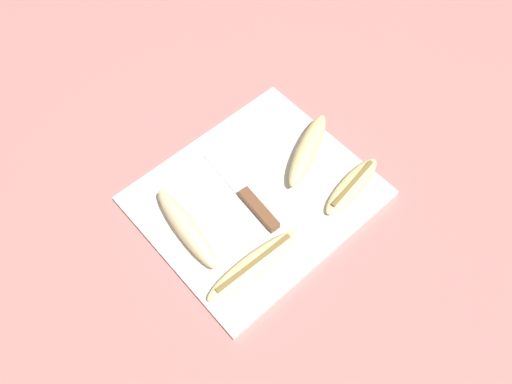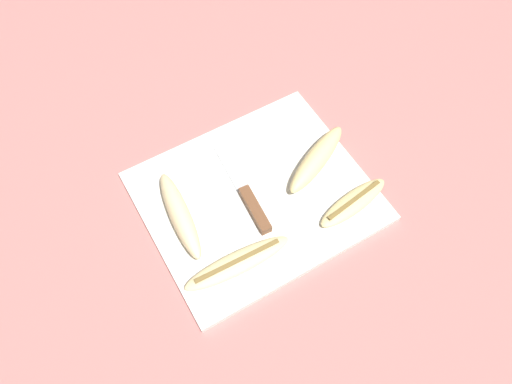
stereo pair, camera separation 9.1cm
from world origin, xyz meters
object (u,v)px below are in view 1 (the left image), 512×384
(banana_golden_short, at_px, (306,148))
(banana_soft_right, at_px, (186,228))
(banana_spotted_left, at_px, (352,186))
(knife, at_px, (253,203))
(banana_mellow_near, at_px, (254,265))

(banana_golden_short, height_order, banana_soft_right, banana_soft_right)
(banana_spotted_left, distance_m, banana_golden_short, 0.11)
(banana_spotted_left, distance_m, banana_soft_right, 0.31)
(knife, height_order, banana_spotted_left, banana_spotted_left)
(knife, height_order, banana_mellow_near, banana_mellow_near)
(knife, xyz_separation_m, banana_spotted_left, (0.16, -0.10, 0.00))
(banana_golden_short, bearing_deg, banana_mellow_near, -154.88)
(banana_mellow_near, bearing_deg, banana_spotted_left, -1.02)
(banana_spotted_left, bearing_deg, banana_golden_short, 94.48)
(banana_spotted_left, height_order, banana_golden_short, banana_golden_short)
(banana_golden_short, relative_size, banana_soft_right, 0.95)
(banana_spotted_left, relative_size, banana_mellow_near, 0.80)
(banana_golden_short, bearing_deg, knife, -174.11)
(banana_golden_short, height_order, banana_mellow_near, banana_golden_short)
(knife, bearing_deg, banana_soft_right, 168.60)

